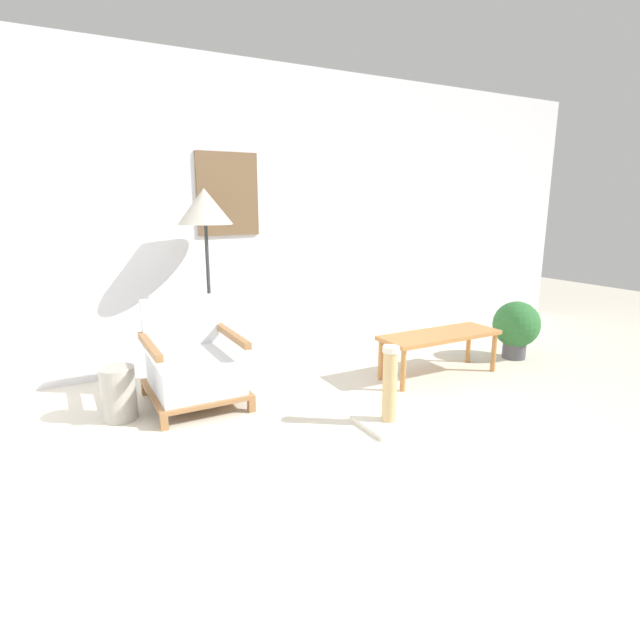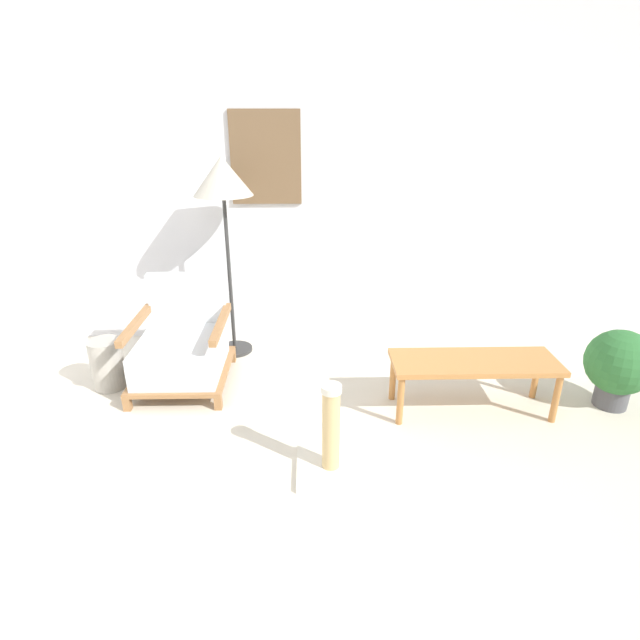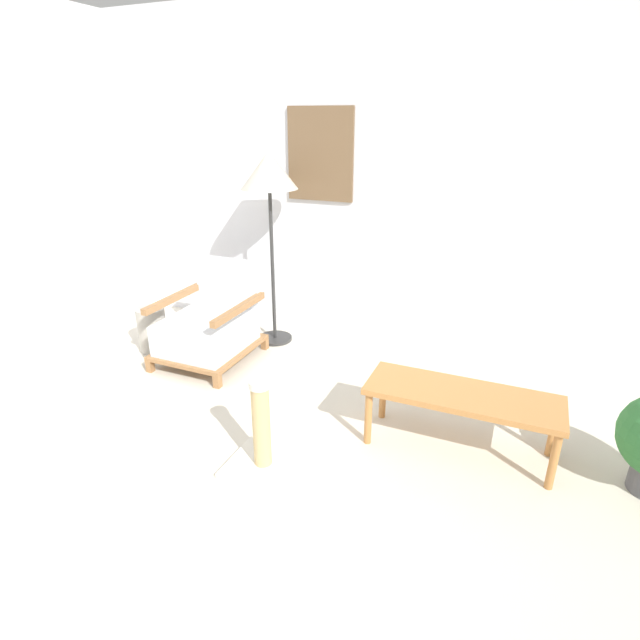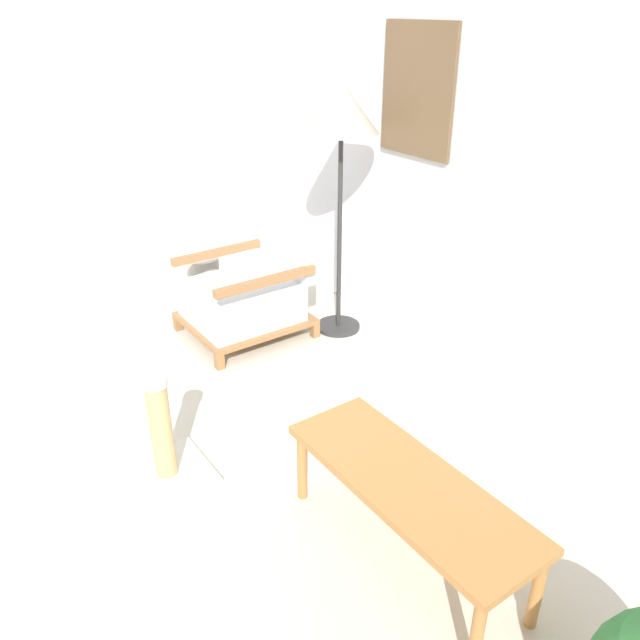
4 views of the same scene
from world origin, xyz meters
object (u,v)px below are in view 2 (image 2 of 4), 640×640
object	(u,v)px
coffee_table	(474,366)
scratching_post	(331,446)
armchair	(182,348)
potted_plant	(619,365)
floor_lamp	(223,185)
vase	(107,364)

from	to	relation	value
coffee_table	scratching_post	size ratio (longest dim) A/B	1.98
armchair	potted_plant	bearing A→B (deg)	-7.59
floor_lamp	coffee_table	world-z (taller)	floor_lamp
floor_lamp	vase	size ratio (longest dim) A/B	4.24
floor_lamp	coffee_table	bearing A→B (deg)	-28.97
armchair	scratching_post	bearing A→B (deg)	-44.56
floor_lamp	vase	distance (m)	1.57
armchair	potted_plant	distance (m)	3.05
floor_lamp	vase	xyz separation A→B (m)	(-0.84, -0.59, -1.20)
potted_plant	armchair	bearing A→B (deg)	172.41
floor_lamp	scratching_post	bearing A→B (deg)	-64.20
vase	armchair	bearing A→B (deg)	6.86
coffee_table	potted_plant	distance (m)	1.00
scratching_post	coffee_table	bearing A→B (deg)	31.70
vase	potted_plant	size ratio (longest dim) A/B	0.67
scratching_post	vase	bearing A→B (deg)	148.61
floor_lamp	coffee_table	distance (m)	2.24
floor_lamp	vase	bearing A→B (deg)	-145.12
potted_plant	scratching_post	bearing A→B (deg)	-162.16
armchair	scratching_post	distance (m)	1.48
potted_plant	vase	bearing A→B (deg)	174.58
vase	scratching_post	distance (m)	1.87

